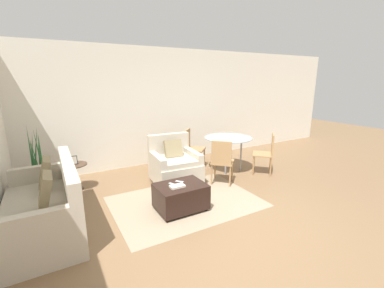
{
  "coord_description": "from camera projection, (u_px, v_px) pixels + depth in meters",
  "views": [
    {
      "loc": [
        -2.15,
        -2.55,
        2.03
      ],
      "look_at": [
        0.34,
        1.84,
        0.75
      ],
      "focal_mm": 24.0,
      "sensor_mm": 36.0,
      "label": 1
    }
  ],
  "objects": [
    {
      "name": "ground_plane",
      "position": [
        235.0,
        225.0,
        3.68
      ],
      "size": [
        20.0,
        20.0,
        0.0
      ],
      "primitive_type": "plane",
      "color": "brown"
    },
    {
      "name": "wall_back",
      "position": [
        151.0,
        108.0,
        6.08
      ],
      "size": [
        12.0,
        0.06,
        2.75
      ],
      "color": "white",
      "rests_on": "ground_plane"
    },
    {
      "name": "area_rug",
      "position": [
        186.0,
        201.0,
        4.38
      ],
      "size": [
        2.4,
        1.71,
        0.01
      ],
      "color": "gray",
      "rests_on": "ground_plane"
    },
    {
      "name": "couch",
      "position": [
        46.0,
        210.0,
        3.45
      ],
      "size": [
        0.9,
        1.8,
        0.96
      ],
      "color": "beige",
      "rests_on": "ground_plane"
    },
    {
      "name": "armchair",
      "position": [
        175.0,
        165.0,
        5.09
      ],
      "size": [
        0.92,
        0.92,
        0.95
      ],
      "color": "beige",
      "rests_on": "ground_plane"
    },
    {
      "name": "ottoman",
      "position": [
        181.0,
        196.0,
        4.06
      ],
      "size": [
        0.77,
        0.57,
        0.42
      ],
      "color": "black",
      "rests_on": "ground_plane"
    },
    {
      "name": "book_stack",
      "position": [
        177.0,
        186.0,
        3.92
      ],
      "size": [
        0.23,
        0.13,
        0.03
      ],
      "color": "beige",
      "rests_on": "ottoman"
    },
    {
      "name": "tv_remote_primary",
      "position": [
        173.0,
        184.0,
        4.03
      ],
      "size": [
        0.1,
        0.15,
        0.01
      ],
      "color": "#B7B7BC",
      "rests_on": "ottoman"
    },
    {
      "name": "tv_remote_secondary",
      "position": [
        180.0,
        181.0,
        4.13
      ],
      "size": [
        0.12,
        0.13,
        0.01
      ],
      "color": "#B7B7BC",
      "rests_on": "ottoman"
    },
    {
      "name": "potted_plant",
      "position": [
        39.0,
        180.0,
        4.5
      ],
      "size": [
        0.36,
        0.36,
        1.31
      ],
      "color": "maroon",
      "rests_on": "ground_plane"
    },
    {
      "name": "side_table",
      "position": [
        75.0,
        172.0,
        4.77
      ],
      "size": [
        0.46,
        0.46,
        0.5
      ],
      "color": "#4C3828",
      "rests_on": "ground_plane"
    },
    {
      "name": "picture_frame",
      "position": [
        73.0,
        160.0,
        4.71
      ],
      "size": [
        0.14,
        0.06,
        0.16
      ],
      "color": "black",
      "rests_on": "side_table"
    },
    {
      "name": "dining_table",
      "position": [
        228.0,
        141.0,
        5.75
      ],
      "size": [
        1.07,
        1.07,
        0.77
      ],
      "color": "#99A8AD",
      "rests_on": "ground_plane"
    },
    {
      "name": "dining_chair_near_left",
      "position": [
        222.0,
        159.0,
        4.99
      ],
      "size": [
        0.59,
        0.59,
        0.9
      ],
      "color": "tan",
      "rests_on": "ground_plane"
    },
    {
      "name": "dining_chair_near_right",
      "position": [
        267.0,
        151.0,
        5.57
      ],
      "size": [
        0.59,
        0.59,
        0.9
      ],
      "color": "tan",
      "rests_on": "ground_plane"
    },
    {
      "name": "dining_chair_far_left",
      "position": [
        191.0,
        146.0,
        6.01
      ],
      "size": [
        0.59,
        0.59,
        0.9
      ],
      "color": "tan",
      "rests_on": "ground_plane"
    }
  ]
}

